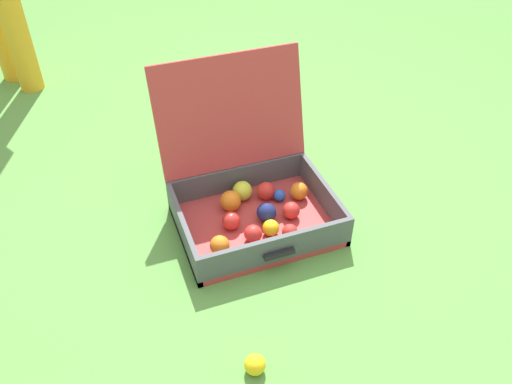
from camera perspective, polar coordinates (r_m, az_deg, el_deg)
The scene contains 3 objects.
ground_plane at distance 1.98m, azimuth 2.83°, elevation -4.14°, with size 16.00×16.00×0.00m, color #569342.
open_suitcase at distance 1.97m, azimuth -0.67°, elevation 0.13°, with size 0.57×0.58×0.55m.
stray_ball_on_grass at distance 1.58m, azimuth -0.12°, elevation -18.14°, with size 0.06×0.06×0.06m, color yellow.
Camera 1 is at (-0.58, -1.30, 1.37)m, focal length 37.03 mm.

